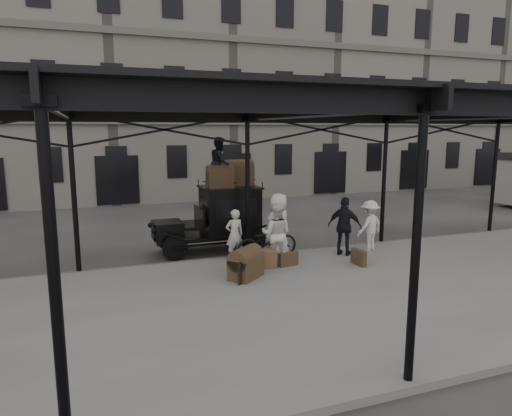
{
  "coord_description": "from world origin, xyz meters",
  "views": [
    {
      "loc": [
        -4.55,
        -11.23,
        4.05
      ],
      "look_at": [
        0.13,
        1.6,
        1.7
      ],
      "focal_mm": 32.0,
      "sensor_mm": 36.0,
      "label": 1
    }
  ],
  "objects_px": {
    "porter_left": "(235,235)",
    "steamer_trunk_platform": "(246,265)",
    "bicycle": "(267,241)",
    "taxi": "(221,216)",
    "steamer_trunk_roof_near": "(220,178)",
    "porter_official": "(345,226)"
  },
  "relations": [
    {
      "from": "steamer_trunk_roof_near",
      "to": "porter_official",
      "type": "bearing_deg",
      "value": -30.19
    },
    {
      "from": "porter_left",
      "to": "steamer_trunk_roof_near",
      "type": "distance_m",
      "value": 2.16
    },
    {
      "from": "taxi",
      "to": "porter_official",
      "type": "bearing_deg",
      "value": -35.65
    },
    {
      "from": "porter_left",
      "to": "steamer_trunk_roof_near",
      "type": "relative_size",
      "value": 1.85
    },
    {
      "from": "bicycle",
      "to": "steamer_trunk_platform",
      "type": "xyz_separation_m",
      "value": [
        -1.23,
        -1.59,
        -0.17
      ]
    },
    {
      "from": "porter_official",
      "to": "bicycle",
      "type": "distance_m",
      "value": 2.49
    },
    {
      "from": "steamer_trunk_roof_near",
      "to": "steamer_trunk_platform",
      "type": "height_order",
      "value": "steamer_trunk_roof_near"
    },
    {
      "from": "steamer_trunk_roof_near",
      "to": "steamer_trunk_platform",
      "type": "bearing_deg",
      "value": -91.93
    },
    {
      "from": "porter_left",
      "to": "steamer_trunk_platform",
      "type": "relative_size",
      "value": 1.62
    },
    {
      "from": "taxi",
      "to": "steamer_trunk_roof_near",
      "type": "height_order",
      "value": "steamer_trunk_roof_near"
    },
    {
      "from": "bicycle",
      "to": "taxi",
      "type": "bearing_deg",
      "value": 21.61
    },
    {
      "from": "porter_left",
      "to": "steamer_trunk_platform",
      "type": "bearing_deg",
      "value": 76.45
    },
    {
      "from": "taxi",
      "to": "bicycle",
      "type": "relative_size",
      "value": 1.83
    },
    {
      "from": "bicycle",
      "to": "steamer_trunk_platform",
      "type": "relative_size",
      "value": 2.08
    },
    {
      "from": "porter_left",
      "to": "steamer_trunk_roof_near",
      "type": "bearing_deg",
      "value": -95.38
    },
    {
      "from": "bicycle",
      "to": "steamer_trunk_roof_near",
      "type": "relative_size",
      "value": 2.37
    },
    {
      "from": "porter_official",
      "to": "steamer_trunk_platform",
      "type": "xyz_separation_m",
      "value": [
        -3.63,
        -1.08,
        -0.57
      ]
    },
    {
      "from": "porter_left",
      "to": "porter_official",
      "type": "xyz_separation_m",
      "value": [
        3.4,
        -0.65,
        0.14
      ]
    },
    {
      "from": "taxi",
      "to": "steamer_trunk_platform",
      "type": "relative_size",
      "value": 3.79
    },
    {
      "from": "taxi",
      "to": "porter_left",
      "type": "bearing_deg",
      "value": -92.19
    },
    {
      "from": "taxi",
      "to": "steamer_trunk_platform",
      "type": "distance_m",
      "value": 3.55
    },
    {
      "from": "bicycle",
      "to": "porter_official",
      "type": "bearing_deg",
      "value": -106.67
    }
  ]
}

